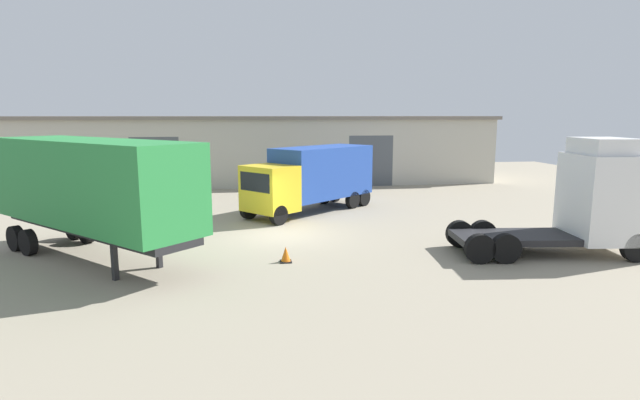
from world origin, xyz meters
TOP-DOWN VIEW (x-y plane):
  - ground_plane at (0.00, 0.00)m, footprint 60.00×60.00m
  - warehouse_building at (0.00, 17.63)m, footprint 34.26×7.78m
  - tractor_unit_white at (10.92, -4.39)m, footprint 6.85×3.22m
  - container_trailer_white at (-6.62, -2.74)m, footprint 8.21×8.20m
  - box_truck_yellow at (2.01, 5.15)m, footprint 7.43×6.81m
  - gravel_pile at (-9.55, 5.65)m, footprint 4.38×4.38m
  - traffic_cone at (-0.13, -3.87)m, footprint 0.40×0.40m

SIDE VIEW (x-z plane):
  - ground_plane at x=0.00m, z-range 0.00..0.00m
  - traffic_cone at x=-0.13m, z-range -0.02..0.53m
  - gravel_pile at x=-9.55m, z-range 0.00..1.46m
  - box_truck_yellow at x=2.01m, z-range 0.21..3.58m
  - tractor_unit_white at x=10.92m, z-range -0.13..4.11m
  - warehouse_building at x=0.00m, z-range 0.01..4.96m
  - container_trailer_white at x=-6.62m, z-range 0.55..4.77m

